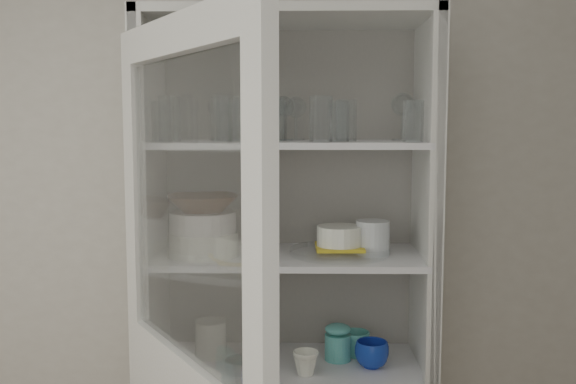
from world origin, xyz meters
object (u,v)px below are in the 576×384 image
at_px(goblet_1, 296,117).
at_px(mug_white, 306,363).
at_px(white_canister, 211,339).
at_px(goblet_0, 218,117).
at_px(plate_stack_front, 203,244).
at_px(grey_bowl_stack, 373,237).
at_px(mug_blue, 372,354).
at_px(goblet_3, 402,115).
at_px(glass_platter, 339,251).
at_px(terracotta_bowl, 203,203).
at_px(mug_teal, 356,344).
at_px(measuring_cups, 240,365).
at_px(goblet_2, 283,116).
at_px(pantry_cabinet, 288,334).
at_px(cream_bowl, 203,222).
at_px(white_ramekin, 339,236).
at_px(plate_stack_back, 209,238).
at_px(yellow_trivet, 339,247).
at_px(teal_jar, 338,344).

height_order(goblet_1, mug_white, goblet_1).
bearing_deg(white_canister, goblet_0, 50.24).
height_order(plate_stack_front, mug_white, plate_stack_front).
height_order(grey_bowl_stack, mug_blue, grey_bowl_stack).
xyz_separation_m(goblet_3, glass_platter, (-0.23, -0.09, -0.48)).
bearing_deg(terracotta_bowl, glass_platter, 3.95).
distance_m(plate_stack_front, mug_white, 0.54).
bearing_deg(mug_blue, glass_platter, 164.76).
bearing_deg(white_canister, mug_teal, 1.27).
bearing_deg(goblet_1, measuring_cups, -133.77).
height_order(goblet_2, measuring_cups, goblet_2).
distance_m(goblet_1, mug_teal, 0.87).
xyz_separation_m(pantry_cabinet, grey_bowl_stack, (0.30, -0.08, 0.38)).
bearing_deg(terracotta_bowl, goblet_2, 23.66).
xyz_separation_m(pantry_cabinet, goblet_0, (-0.25, 0.01, 0.81)).
height_order(goblet_1, grey_bowl_stack, goblet_1).
bearing_deg(goblet_2, mug_blue, -21.33).
relative_size(goblet_3, mug_blue, 1.55).
bearing_deg(mug_white, cream_bowl, 152.46).
relative_size(white_ramekin, mug_teal, 1.58).
bearing_deg(plate_stack_back, goblet_0, -51.12).
relative_size(cream_bowl, glass_platter, 0.65).
bearing_deg(measuring_cups, cream_bowl, 159.75).
bearing_deg(yellow_trivet, goblet_3, 20.93).
distance_m(terracotta_bowl, white_canister, 0.53).
distance_m(goblet_0, goblet_3, 0.66).
relative_size(white_ramekin, mug_white, 1.78).
height_order(cream_bowl, grey_bowl_stack, cream_bowl).
bearing_deg(grey_bowl_stack, teal_jar, 165.41).
height_order(cream_bowl, teal_jar, cream_bowl).
bearing_deg(mug_white, goblet_0, 131.43).
bearing_deg(pantry_cabinet, goblet_3, 0.55).
bearing_deg(white_canister, mug_white, -25.50).
bearing_deg(terracotta_bowl, plate_stack_front, 180.00).
height_order(goblet_3, yellow_trivet, goblet_3).
xyz_separation_m(goblet_3, teal_jar, (-0.23, -0.05, -0.84)).
bearing_deg(pantry_cabinet, cream_bowl, -158.59).
bearing_deg(goblet_1, mug_blue, -29.54).
xyz_separation_m(pantry_cabinet, mug_white, (0.06, -0.19, -0.04)).
xyz_separation_m(goblet_3, plate_stack_front, (-0.71, -0.12, -0.45)).
distance_m(goblet_3, plate_stack_back, 0.85).
bearing_deg(teal_jar, mug_blue, -30.66).
bearing_deg(white_canister, terracotta_bowl, -95.70).
distance_m(goblet_1, white_canister, 0.88).
distance_m(goblet_0, glass_platter, 0.65).
height_order(goblet_1, terracotta_bowl, goblet_1).
distance_m(cream_bowl, glass_platter, 0.49).
bearing_deg(white_canister, teal_jar, -2.88).
bearing_deg(goblet_3, measuring_cups, -163.70).
distance_m(terracotta_bowl, teal_jar, 0.72).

